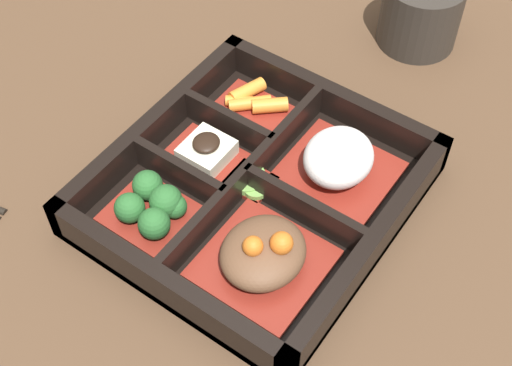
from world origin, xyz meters
The scene contains 10 objects.
ground_plane centered at (0.00, 0.00, 0.00)m, with size 3.00×3.00×0.00m, color #4C3523.
bento_base centered at (0.00, 0.00, 0.01)m, with size 0.27×0.25×0.01m.
bento_rim centered at (0.00, 0.00, 0.02)m, with size 0.27×0.25×0.04m.
bowl_rice centered at (-0.06, 0.05, 0.03)m, with size 0.10×0.10×0.05m.
bowl_stew centered at (0.06, 0.05, 0.03)m, with size 0.10×0.10×0.05m.
bowl_carrots centered at (-0.08, -0.06, 0.02)m, with size 0.06×0.08×0.02m.
bowl_tofu centered at (-0.01, -0.06, 0.02)m, with size 0.05×0.08×0.03m.
bowl_greens centered at (0.07, -0.06, 0.03)m, with size 0.07×0.08×0.03m.
bowl_pickles centered at (-0.01, -0.01, 0.02)m, with size 0.04×0.04×0.01m.
tea_cup centered at (-0.28, 0.02, 0.04)m, with size 0.09×0.09×0.07m.
Camera 1 is at (0.32, 0.22, 0.52)m, focal length 50.00 mm.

